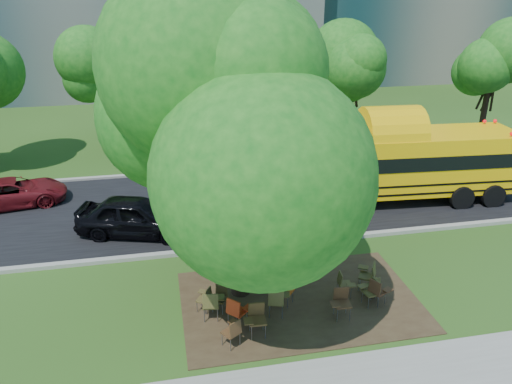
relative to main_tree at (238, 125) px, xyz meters
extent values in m
plane|color=#284916|center=(0.67, -0.28, -5.30)|extent=(160.00, 160.00, 0.00)
cube|color=#382819|center=(1.67, -0.78, -5.29)|extent=(7.00, 4.50, 0.03)
cube|color=black|center=(0.67, 6.72, -5.28)|extent=(80.00, 8.00, 0.04)
cube|color=gray|center=(0.67, 2.72, -5.23)|extent=(80.00, 0.25, 0.14)
cube|color=gray|center=(0.67, 10.82, -5.23)|extent=(80.00, 0.25, 0.14)
cylinder|color=black|center=(-4.33, 15.72, -3.55)|extent=(0.32, 0.32, 3.50)
sphere|color=#166117|center=(-4.33, 15.72, -1.08)|extent=(4.80, 4.80, 4.80)
cylinder|color=black|center=(8.67, 13.72, -3.20)|extent=(0.38, 0.38, 4.20)
sphere|color=#166117|center=(8.67, 13.72, -0.26)|extent=(5.60, 5.60, 5.60)
cylinder|color=black|center=(16.67, 12.72, -3.50)|extent=(0.34, 0.34, 3.60)
sphere|color=#166117|center=(16.67, 12.72, -0.95)|extent=(5.00, 5.00, 5.00)
cylinder|color=black|center=(0.00, 0.00, -3.18)|extent=(0.56, 0.56, 4.23)
sphere|color=#166117|center=(0.00, 0.00, 0.01)|extent=(7.20, 7.20, 7.20)
cube|color=#FFBD08|center=(7.32, 5.72, -3.52)|extent=(11.15, 3.22, 2.45)
cube|color=black|center=(7.62, 5.70, -3.25)|extent=(10.56, 3.22, 0.60)
cube|color=#FFBD08|center=(1.20, 6.12, -4.30)|extent=(1.44, 2.28, 0.95)
cube|color=black|center=(7.32, 5.72, -4.15)|extent=(11.18, 3.25, 0.08)
cube|color=black|center=(7.32, 5.72, -4.52)|extent=(11.18, 3.25, 0.08)
cylinder|color=black|center=(1.54, 4.84, -4.80)|extent=(1.02, 0.37, 1.00)
cylinder|color=black|center=(1.71, 7.34, -4.80)|extent=(1.02, 0.37, 1.00)
cylinder|color=black|center=(10.13, 4.28, -4.80)|extent=(1.02, 0.37, 1.00)
cylinder|color=black|center=(10.30, 6.78, -4.80)|extent=(1.02, 0.37, 1.00)
cylinder|color=black|center=(11.53, 4.19, -4.80)|extent=(1.02, 0.37, 1.00)
cylinder|color=black|center=(11.70, 6.68, -4.80)|extent=(1.02, 0.37, 1.00)
cube|color=brown|center=(-1.02, -1.09, -4.81)|extent=(0.52, 0.50, 0.05)
cube|color=brown|center=(-1.05, -1.28, -4.58)|extent=(0.44, 0.17, 0.43)
cube|color=brown|center=(-0.74, -0.98, -4.68)|extent=(0.28, 0.34, 0.03)
cylinder|color=slate|center=(-1.18, -0.88, -5.06)|extent=(0.03, 0.03, 0.49)
cylinder|color=slate|center=(-0.87, -1.30, -5.06)|extent=(0.03, 0.03, 0.49)
cube|color=#B53013|center=(-0.35, -1.55, -4.81)|extent=(0.63, 0.63, 0.05)
cube|color=#B53013|center=(-0.49, -1.69, -4.57)|extent=(0.38, 0.38, 0.44)
cube|color=#B53013|center=(-0.05, -1.63, -4.68)|extent=(0.38, 0.38, 0.03)
cylinder|color=slate|center=(-0.34, -1.29, -5.06)|extent=(0.03, 0.03, 0.49)
cylinder|color=slate|center=(-0.35, -1.81, -5.06)|extent=(0.03, 0.03, 0.49)
cube|color=#4F321C|center=(-0.65, -2.33, -4.87)|extent=(0.55, 0.55, 0.05)
cube|color=#4F321C|center=(-0.56, -2.48, -4.65)|extent=(0.37, 0.29, 0.39)
cube|color=#4F321C|center=(-0.53, -2.09, -4.75)|extent=(0.33, 0.34, 0.03)
cylinder|color=slate|center=(-0.88, -2.29, -5.08)|extent=(0.02, 0.02, 0.44)
cylinder|color=slate|center=(-0.42, -2.38, -5.08)|extent=(0.02, 0.02, 0.44)
cube|color=#523A1D|center=(0.11, -2.06, -4.81)|extent=(0.48, 0.46, 0.05)
cube|color=#523A1D|center=(0.12, -1.87, -4.57)|extent=(0.44, 0.13, 0.44)
cube|color=#523A1D|center=(-0.16, -2.20, -4.68)|extent=(0.25, 0.32, 0.03)
cylinder|color=slate|center=(0.28, -2.26, -5.06)|extent=(0.03, 0.03, 0.49)
cylinder|color=slate|center=(-0.07, -1.87, -5.06)|extent=(0.03, 0.03, 0.49)
cube|color=#504A22|center=(0.81, -1.29, -4.82)|extent=(0.55, 0.53, 0.05)
cube|color=#504A22|center=(0.76, -1.47, -4.58)|extent=(0.44, 0.21, 0.43)
cube|color=#504A22|center=(1.09, -1.21, -4.69)|extent=(0.31, 0.35, 0.03)
cylinder|color=slate|center=(0.68, -1.06, -5.06)|extent=(0.03, 0.03, 0.48)
cylinder|color=slate|center=(0.93, -1.51, -5.06)|extent=(0.03, 0.03, 0.48)
cube|color=#4D301B|center=(2.60, -1.79, -4.82)|extent=(0.48, 0.46, 0.05)
cube|color=#4D301B|center=(2.61, -1.60, -4.58)|extent=(0.43, 0.13, 0.43)
cube|color=#4D301B|center=(2.33, -1.92, -4.69)|extent=(0.26, 0.32, 0.03)
cylinder|color=slate|center=(2.77, -1.99, -5.06)|extent=(0.03, 0.03, 0.48)
cylinder|color=slate|center=(2.43, -1.60, -5.06)|extent=(0.03, 0.03, 0.48)
cube|color=#4D4721|center=(3.63, -1.36, -4.87)|extent=(0.46, 0.48, 0.05)
cube|color=#4D4721|center=(3.80, -1.32, -4.65)|extent=(0.17, 0.40, 0.39)
cube|color=#4D4721|center=(3.45, -1.16, -4.75)|extent=(0.31, 0.26, 0.03)
cylinder|color=slate|center=(3.50, -1.55, -5.08)|extent=(0.02, 0.02, 0.43)
cylinder|color=slate|center=(3.76, -1.17, -5.08)|extent=(0.02, 0.02, 0.43)
cube|color=#4B2C1A|center=(3.86, -1.36, -4.86)|extent=(0.54, 0.55, 0.05)
cube|color=#4B2C1A|center=(3.70, -1.44, -4.64)|extent=(0.27, 0.39, 0.40)
cube|color=#4B2C1A|center=(4.09, -1.50, -4.74)|extent=(0.35, 0.32, 0.03)
cylinder|color=slate|center=(3.93, -1.13, -5.08)|extent=(0.02, 0.02, 0.44)
cylinder|color=slate|center=(3.79, -1.59, -5.08)|extent=(0.02, 0.02, 0.44)
cube|color=brown|center=(-1.19, -0.68, -4.90)|extent=(0.50, 0.50, 0.04)
cube|color=brown|center=(-1.05, -0.76, -4.71)|extent=(0.25, 0.35, 0.36)
cube|color=brown|center=(-1.18, -0.44, -4.80)|extent=(0.31, 0.29, 0.03)
cylinder|color=slate|center=(-1.39, -0.73, -5.10)|extent=(0.02, 0.02, 0.40)
cylinder|color=slate|center=(-0.98, -0.63, -5.10)|extent=(0.02, 0.02, 0.40)
cube|color=#423A1C|center=(-0.74, -0.78, -4.89)|extent=(0.53, 0.52, 0.05)
cube|color=#423A1C|center=(-0.65, -0.64, -4.68)|extent=(0.36, 0.27, 0.37)
cube|color=#423A1C|center=(-0.99, -0.77, -4.78)|extent=(0.31, 0.33, 0.03)
cylinder|color=slate|center=(-0.69, -1.00, -5.09)|extent=(0.02, 0.02, 0.41)
cylinder|color=slate|center=(-0.78, -0.57, -5.09)|extent=(0.02, 0.02, 0.41)
cube|color=#453E1E|center=(0.51, 0.49, -4.82)|extent=(0.51, 0.52, 0.05)
cube|color=#453E1E|center=(0.33, 0.45, -4.59)|extent=(0.18, 0.44, 0.43)
cube|color=#453E1E|center=(0.71, 0.27, -4.69)|extent=(0.34, 0.29, 0.03)
cylinder|color=slate|center=(0.65, 0.70, -5.06)|extent=(0.03, 0.03, 0.48)
cylinder|color=slate|center=(0.37, 0.28, -5.06)|extent=(0.03, 0.03, 0.48)
cube|color=#AC4A12|center=(1.19, -0.83, -4.86)|extent=(0.57, 0.57, 0.05)
cube|color=#AC4A12|center=(1.33, -0.94, -4.64)|extent=(0.33, 0.36, 0.39)
cube|color=#AC4A12|center=(1.25, -0.56, -4.74)|extent=(0.35, 0.34, 0.03)
cylinder|color=slate|center=(0.96, -0.84, -5.08)|extent=(0.02, 0.02, 0.44)
cylinder|color=slate|center=(1.43, -0.81, -5.08)|extent=(0.02, 0.02, 0.44)
cube|color=#4F4722|center=(3.06, -0.77, -4.88)|extent=(0.41, 0.43, 0.05)
cube|color=#4F4722|center=(2.90, -0.76, -4.68)|extent=(0.13, 0.38, 0.37)
cube|color=#4F4722|center=(3.17, -1.01, -4.77)|extent=(0.28, 0.23, 0.03)
cylinder|color=slate|center=(3.24, -0.63, -5.09)|extent=(0.02, 0.02, 0.42)
cylinder|color=slate|center=(2.89, -0.91, -5.09)|extent=(0.02, 0.02, 0.42)
cube|color=#4F4922|center=(3.81, -1.02, -4.90)|extent=(0.42, 0.40, 0.04)
cube|color=#4F4922|center=(3.83, -1.18, -4.71)|extent=(0.36, 0.13, 0.36)
cube|color=#4F4922|center=(4.01, -0.87, -4.80)|extent=(0.23, 0.27, 0.03)
cylinder|color=slate|center=(3.64, -0.89, -5.10)|extent=(0.02, 0.02, 0.40)
cylinder|color=slate|center=(3.98, -1.15, -5.10)|extent=(0.02, 0.02, 0.40)
cube|color=#45401E|center=(3.83, -0.59, -4.81)|extent=(0.62, 0.62, 0.05)
cube|color=#45401E|center=(4.00, -0.69, -4.56)|extent=(0.32, 0.43, 0.44)
cube|color=#45401E|center=(3.84, -0.28, -4.67)|extent=(0.39, 0.37, 0.03)
cylinder|color=slate|center=(3.57, -0.65, -5.05)|extent=(0.03, 0.03, 0.49)
cylinder|color=slate|center=(4.09, -0.53, -5.05)|extent=(0.03, 0.03, 0.49)
imported|color=black|center=(-3.16, 4.61, -4.55)|extent=(4.71, 2.96, 1.49)
imported|color=maroon|center=(-8.32, 8.37, -4.71)|extent=(4.57, 2.73, 1.19)
camera|label=1|loc=(-2.09, -12.74, 3.50)|focal=35.00mm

